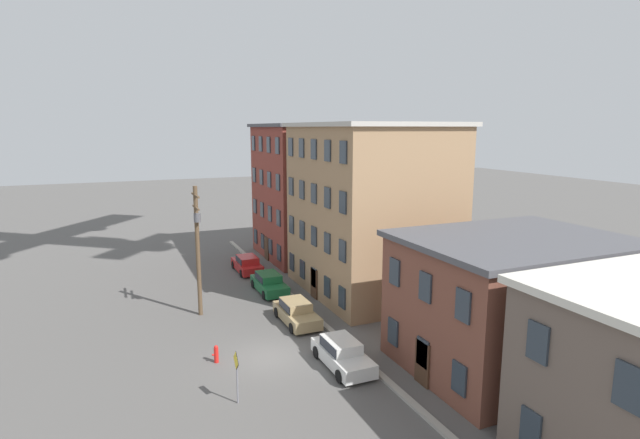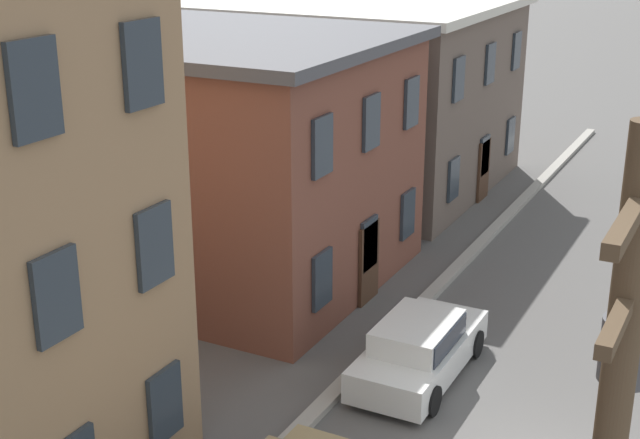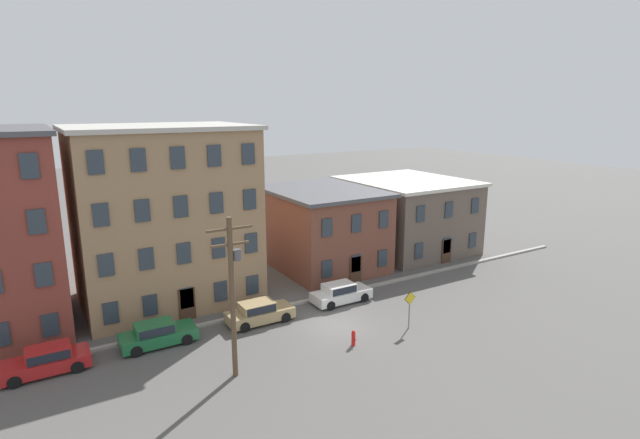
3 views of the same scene
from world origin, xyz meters
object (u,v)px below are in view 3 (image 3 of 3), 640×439
(car_green, at_px, (157,333))
(caution_sign, at_px, (410,304))
(car_red, at_px, (46,360))
(car_white, at_px, (340,292))
(utility_pole, at_px, (233,289))
(car_tan, at_px, (259,312))
(fire_hydrant, at_px, (353,338))

(car_green, distance_m, caution_sign, 15.62)
(car_red, xyz_separation_m, caution_sign, (20.21, -5.88, 0.92))
(car_green, bearing_deg, caution_sign, -22.73)
(car_white, bearing_deg, car_red, -179.91)
(car_white, height_order, utility_pole, utility_pole)
(car_tan, relative_size, car_white, 1.00)
(car_red, height_order, utility_pole, utility_pole)
(car_white, relative_size, fire_hydrant, 4.58)
(caution_sign, bearing_deg, fire_hydrant, -179.21)
(car_tan, height_order, caution_sign, caution_sign)
(car_white, xyz_separation_m, utility_pole, (-10.26, -5.51, 4.11))
(car_tan, height_order, utility_pole, utility_pole)
(utility_pole, bearing_deg, fire_hydrant, -3.56)
(fire_hydrant, bearing_deg, car_tan, 120.80)
(car_tan, bearing_deg, caution_sign, -36.39)
(car_white, height_order, caution_sign, caution_sign)
(car_green, height_order, fire_hydrant, car_green)
(car_red, bearing_deg, fire_hydrant, -20.54)
(car_green, relative_size, car_white, 1.00)
(car_white, bearing_deg, utility_pole, -151.74)
(car_green, height_order, car_white, same)
(car_red, xyz_separation_m, car_tan, (12.35, -0.08, 0.00))
(car_red, xyz_separation_m, fire_hydrant, (15.84, -5.94, -0.27))
(car_white, xyz_separation_m, caution_sign, (1.37, -5.91, 0.92))
(car_green, xyz_separation_m, utility_pole, (2.75, -5.63, 4.11))
(caution_sign, height_order, utility_pole, utility_pole)
(car_green, distance_m, car_tan, 6.53)
(car_tan, distance_m, utility_pole, 7.77)
(car_white, relative_size, utility_pole, 0.51)
(car_green, bearing_deg, car_tan, -2.04)
(car_red, height_order, car_white, same)
(car_white, bearing_deg, caution_sign, -76.91)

